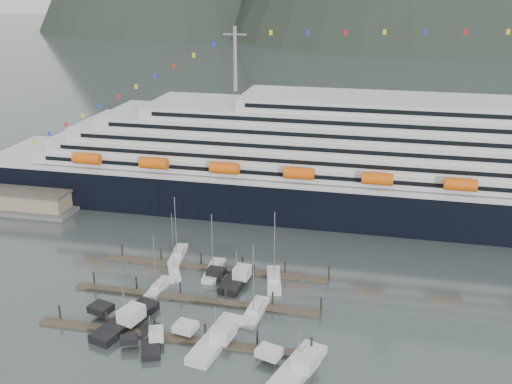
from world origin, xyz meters
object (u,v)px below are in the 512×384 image
at_px(sailboat_h, 255,312).
at_px(trawler_d, 297,366).
at_px(sailboat_c, 159,288).
at_px(sailboat_e, 178,255).
at_px(trawler_c, 215,338).
at_px(sailboat_b, 174,271).
at_px(sailboat_f, 214,271).
at_px(trawler_a, 125,320).
at_px(warehouse, 4,194).
at_px(sailboat_g, 274,280).
at_px(trawler_b, 150,341).
at_px(cruise_ship, 391,170).
at_px(trawler_e, 236,278).

xyz_separation_m(sailboat_h, trawler_d, (10.02, -14.83, 0.54)).
bearing_deg(sailboat_c, sailboat_e, 8.27).
distance_m(sailboat_c, trawler_c, 21.59).
relative_size(sailboat_b, sailboat_h, 0.95).
distance_m(sailboat_f, trawler_a, 24.27).
bearing_deg(sailboat_h, trawler_a, 115.91).
height_order(warehouse, sailboat_g, sailboat_g).
distance_m(trawler_a, trawler_b, 8.25).
bearing_deg(trawler_c, cruise_ship, -13.39).
relative_size(warehouse, sailboat_h, 3.15).
xyz_separation_m(trawler_c, trawler_e, (-1.79, 21.10, -0.00)).
distance_m(sailboat_f, trawler_d, 36.08).
distance_m(trawler_c, trawler_e, 21.18).
relative_size(cruise_ship, sailboat_h, 14.39).
bearing_deg(trawler_b, trawler_d, -115.27).
height_order(sailboat_h, trawler_c, sailboat_h).
height_order(trawler_a, trawler_c, trawler_a).
xyz_separation_m(sailboat_e, trawler_e, (15.24, -8.34, 0.52)).
distance_m(sailboat_c, trawler_b, 18.53).
bearing_deg(trawler_b, trawler_c, -95.17).
bearing_deg(warehouse, trawler_d, -32.11).
height_order(sailboat_h, trawler_b, sailboat_h).
distance_m(trawler_a, trawler_d, 32.32).
bearing_deg(sailboat_g, trawler_b, 135.96).
xyz_separation_m(sailboat_b, sailboat_g, (20.86, 0.74, 0.03)).
bearing_deg(trawler_a, sailboat_c, 9.91).
bearing_deg(trawler_c, trawler_e, 14.37).
height_order(sailboat_b, sailboat_e, sailboat_e).
xyz_separation_m(warehouse, sailboat_f, (67.59, -27.47, -1.81)).
height_order(sailboat_b, sailboat_c, sailboat_b).
bearing_deg(sailboat_c, trawler_d, -119.04).
distance_m(cruise_ship, trawler_c, 70.78).
bearing_deg(sailboat_g, warehouse, 58.03).
xyz_separation_m(sailboat_g, trawler_e, (-7.41, -1.64, 0.51)).
bearing_deg(sailboat_b, trawler_b, 166.91).
relative_size(sailboat_g, trawler_b, 1.63).
xyz_separation_m(sailboat_h, trawler_c, (-4.63, -10.13, 0.51)).
xyz_separation_m(trawler_a, trawler_e, (15.22, 19.32, -0.04)).
xyz_separation_m(cruise_ship, warehouse, (-102.03, -12.94, -9.79)).
distance_m(sailboat_g, trawler_a, 30.85).
height_order(sailboat_e, trawler_d, sailboat_e).
height_order(sailboat_c, sailboat_h, sailboat_h).
relative_size(warehouse, sailboat_g, 2.86).
relative_size(sailboat_b, sailboat_g, 0.87).
height_order(sailboat_c, trawler_b, sailboat_c).
bearing_deg(warehouse, cruise_ship, 7.23).
height_order(warehouse, trawler_c, trawler_c).
height_order(sailboat_g, trawler_e, sailboat_g).
bearing_deg(trawler_e, sailboat_h, -144.20).
bearing_deg(sailboat_f, trawler_a, 152.78).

